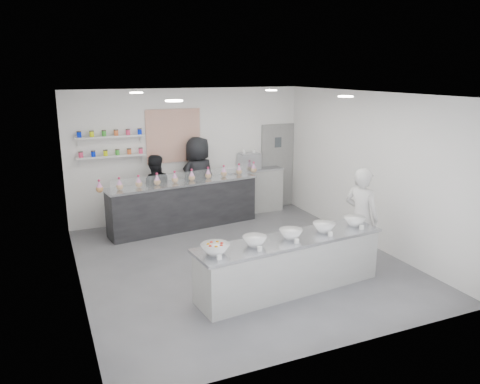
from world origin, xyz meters
The scene contains 26 objects.
floor centered at (0.00, 0.00, 0.00)m, with size 6.00×6.00×0.00m, color #515156.
ceiling centered at (0.00, 0.00, 3.00)m, with size 6.00×6.00×0.00m, color white.
back_wall centered at (0.00, 3.00, 1.50)m, with size 5.50×5.50×0.00m, color white.
left_wall centered at (-2.75, 0.00, 1.50)m, with size 6.00×6.00×0.00m, color white.
right_wall centered at (2.75, 0.00, 1.50)m, with size 6.00×6.00×0.00m, color white.
back_door centered at (2.30, 2.97, 1.05)m, with size 0.88×0.04×2.10m, color gray.
pattern_panel centered at (-0.35, 2.98, 1.95)m, with size 1.25×0.03×1.20m, color #B34C2A.
jar_shelf_lower centered at (-1.75, 2.90, 1.60)m, with size 1.45×0.22×0.04m, color silver.
jar_shelf_upper centered at (-1.75, 2.90, 2.02)m, with size 1.45×0.22×0.04m, color silver.
preserve_jars centered at (-1.75, 2.88, 1.88)m, with size 1.45×0.10×0.56m, color #F73D6D, non-canonical shape.
downlight_0 centered at (-1.40, -1.00, 2.98)m, with size 0.24×0.24×0.02m, color white.
downlight_1 centered at (1.40, -1.00, 2.98)m, with size 0.24×0.24×0.02m, color white.
downlight_2 centered at (-1.40, 1.60, 2.98)m, with size 0.24×0.24×0.02m, color white.
downlight_3 centered at (1.40, 1.60, 2.98)m, with size 0.24×0.24×0.02m, color white.
prep_counter centered at (0.29, -1.32, 0.43)m, with size 3.15×0.72×0.86m, color #9D9D99.
back_bar centered at (-0.36, 2.26, 0.52)m, with size 3.37×0.62×1.04m, color black.
sneeze_guard centered at (-0.32, 1.96, 1.19)m, with size 3.32×0.01×0.28m, color white.
espresso_ledge centered at (1.55, 2.78, 0.54)m, with size 1.44×0.46×1.07m, color #9D9D99.
espresso_machine centered at (1.44, 2.78, 1.26)m, with size 0.50×0.34×0.38m, color #93969E.
cup_stacks centered at (1.30, 2.78, 1.23)m, with size 0.24×0.24×0.31m, color gray, non-canonical shape.
prep_bowls centered at (0.29, -1.32, 0.93)m, with size 2.97×0.47×0.15m, color white, non-canonical shape.
label_cards centered at (0.24, -1.82, 0.89)m, with size 2.66×0.04×0.07m, color white, non-canonical shape.
cookie_bags centered at (-0.36, 2.26, 1.17)m, with size 3.74×0.14×0.26m, color #EF84D2, non-canonical shape.
woman_prep centered at (1.91, -0.94, 0.89)m, with size 0.65×0.42×1.78m, color beige.
staff_left centered at (-0.92, 2.60, 0.81)m, with size 0.79×0.61×1.62m, color black.
staff_right centered at (0.09, 2.60, 0.98)m, with size 0.96×0.62×1.95m, color black.
Camera 1 is at (-3.12, -7.28, 3.38)m, focal length 35.00 mm.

